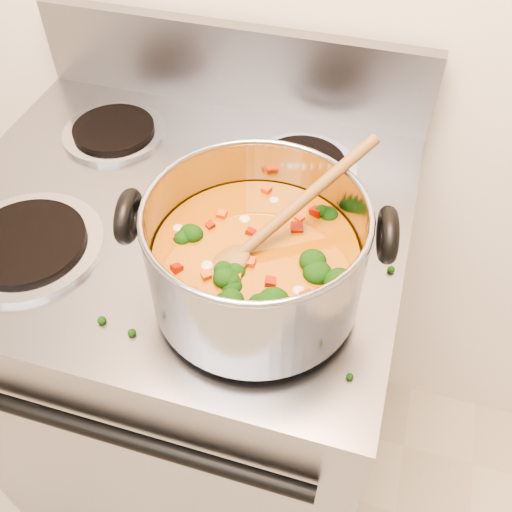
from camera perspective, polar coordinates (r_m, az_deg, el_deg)
The scene contains 4 objects.
electric_range at distance 1.28m, azimuth -5.96°, elevation -9.82°, with size 0.75×0.68×1.08m.
stockpot at distance 0.73m, azimuth 0.01°, elevation -0.21°, with size 0.34×0.28×0.17m.
wooden_spoon at distance 0.71m, azimuth 0.96°, elevation 2.38°, with size 0.19×0.23×0.12m.
cooktop_crumbs at distance 0.78m, azimuth -7.35°, elevation -6.28°, with size 0.33×0.24×0.01m.
Camera 1 is at (0.35, 0.55, 1.55)m, focal length 40.00 mm.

